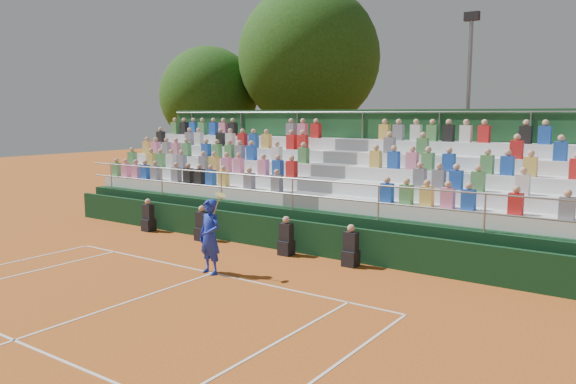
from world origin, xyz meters
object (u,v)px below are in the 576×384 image
Objects in this scene: tree_west at (209,96)px; floodlight_mast at (468,99)px; tree_east at (309,58)px; tennis_player at (210,237)px.

tree_west is 14.94m from floodlight_mast.
tree_east is at bearing 17.01° from tree_west.
floodlight_mast reaches higher than tennis_player.
tree_east reaches higher than floodlight_mast.
tree_west is at bearing 132.80° from tennis_player.
tennis_player is 0.20× the size of tree_east.
tree_west reaches higher than tennis_player.
floodlight_mast is (14.93, -0.48, -0.41)m from tree_west.
floodlight_mast is at bearing 78.03° from tennis_player.
tennis_player is at bearing -101.97° from floodlight_mast.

